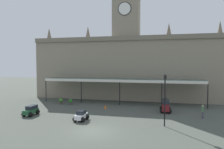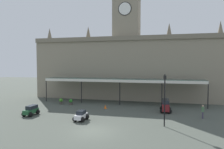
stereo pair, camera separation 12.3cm
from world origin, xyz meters
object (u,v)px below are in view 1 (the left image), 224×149
object	(u,v)px
victorian_lamppost	(165,95)
traffic_cone	(105,107)
car_green_estate	(31,111)
car_maroon_van	(165,106)
pedestrian_crossing_forecourt	(203,111)
planter_by_canopy	(61,101)
planter_near_kerb	(71,102)
car_white_sedan	(81,116)

from	to	relation	value
victorian_lamppost	traffic_cone	world-z (taller)	victorian_lamppost
car_green_estate	victorian_lamppost	size ratio (longest dim) A/B	0.40
victorian_lamppost	traffic_cone	distance (m)	11.41
car_maroon_van	pedestrian_crossing_forecourt	distance (m)	4.98
victorian_lamppost	planter_by_canopy	world-z (taller)	victorian_lamppost
car_green_estate	traffic_cone	size ratio (longest dim) A/B	3.81
traffic_cone	planter_near_kerb	size ratio (longest dim) A/B	0.62
pedestrian_crossing_forecourt	planter_by_canopy	world-z (taller)	pedestrian_crossing_forecourt
car_maroon_van	victorian_lamppost	xyz separation A→B (m)	(-0.28, -6.82, 2.64)
car_green_estate	planter_near_kerb	size ratio (longest dim) A/B	2.37
traffic_cone	planter_by_canopy	world-z (taller)	planter_by_canopy
car_green_estate	car_maroon_van	distance (m)	18.13
car_green_estate	planter_near_kerb	distance (m)	7.78
victorian_lamppost	planter_near_kerb	xyz separation A→B (m)	(-14.70, 8.43, -2.96)
car_green_estate	pedestrian_crossing_forecourt	distance (m)	21.83
car_maroon_van	planter_near_kerb	size ratio (longest dim) A/B	2.51
victorian_lamppost	traffic_cone	xyz separation A→B (m)	(-8.46, 6.98, -3.15)
traffic_cone	planter_by_canopy	xyz separation A→B (m)	(-8.09, 1.67, 0.19)
car_maroon_van	victorian_lamppost	size ratio (longest dim) A/B	0.43
car_green_estate	planter_by_canopy	world-z (taller)	car_green_estate
traffic_cone	pedestrian_crossing_forecourt	bearing A→B (deg)	-10.86
planter_by_canopy	victorian_lamppost	bearing A→B (deg)	-27.59
car_maroon_van	pedestrian_crossing_forecourt	size ratio (longest dim) A/B	1.44
traffic_cone	planter_near_kerb	xyz separation A→B (m)	(-6.24, 1.45, 0.19)
victorian_lamppost	car_green_estate	bearing A→B (deg)	176.74
car_green_estate	victorian_lamppost	distance (m)	17.15
car_white_sedan	victorian_lamppost	bearing A→B (deg)	-0.64
pedestrian_crossing_forecourt	planter_near_kerb	distance (m)	19.77
traffic_cone	planter_near_kerb	world-z (taller)	planter_near_kerb
car_green_estate	car_white_sedan	xyz separation A→B (m)	(7.30, -0.86, -0.06)
pedestrian_crossing_forecourt	planter_near_kerb	bearing A→B (deg)	168.42
car_green_estate	car_maroon_van	world-z (taller)	car_maroon_van
planter_by_canopy	car_maroon_van	bearing A→B (deg)	-6.22
victorian_lamppost	planter_near_kerb	world-z (taller)	victorian_lamppost
car_maroon_van	planter_by_canopy	xyz separation A→B (m)	(-16.83, 1.83, -0.32)
car_maroon_van	victorian_lamppost	distance (m)	7.32
pedestrian_crossing_forecourt	victorian_lamppost	xyz separation A→B (m)	(-4.66, -4.46, 2.54)
car_maroon_van	pedestrian_crossing_forecourt	world-z (taller)	car_maroon_van
victorian_lamppost	planter_near_kerb	bearing A→B (deg)	150.16
planter_by_canopy	planter_near_kerb	bearing A→B (deg)	-6.69
traffic_cone	planter_by_canopy	distance (m)	8.26
car_green_estate	planter_by_canopy	distance (m)	7.70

